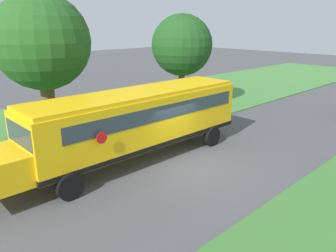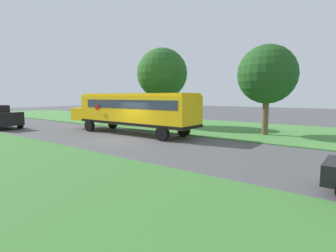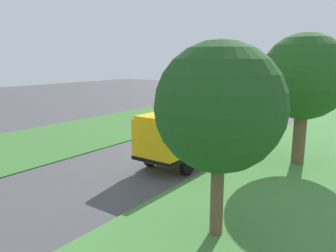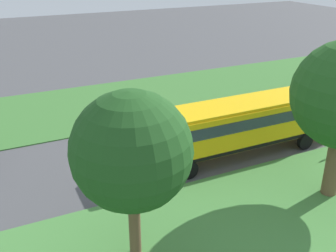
% 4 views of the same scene
% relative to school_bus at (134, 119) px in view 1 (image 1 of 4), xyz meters
% --- Properties ---
extents(ground_plane, '(120.00, 120.00, 0.00)m').
position_rel_school_bus_xyz_m(ground_plane, '(2.26, 1.34, -1.92)').
color(ground_plane, '#4C4C4F').
extents(grass_verge, '(12.00, 80.00, 0.08)m').
position_rel_school_bus_xyz_m(grass_verge, '(-7.74, 1.34, -1.88)').
color(grass_verge, '#47843D').
rests_on(grass_verge, ground).
extents(school_bus, '(2.85, 12.42, 3.16)m').
position_rel_school_bus_xyz_m(school_bus, '(0.00, 0.00, 0.00)').
color(school_bus, yellow).
rests_on(school_bus, ground).
extents(oak_tree_beside_bus, '(4.86, 4.86, 7.56)m').
position_rel_school_bus_xyz_m(oak_tree_beside_bus, '(-5.36, -1.42, 3.28)').
color(oak_tree_beside_bus, brown).
rests_on(oak_tree_beside_bus, ground).
extents(oak_tree_roadside_mid, '(4.31, 4.31, 6.71)m').
position_rel_school_bus_xyz_m(oak_tree_roadside_mid, '(-5.43, 8.51, 2.71)').
color(oak_tree_roadside_mid, brown).
rests_on(oak_tree_roadside_mid, ground).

